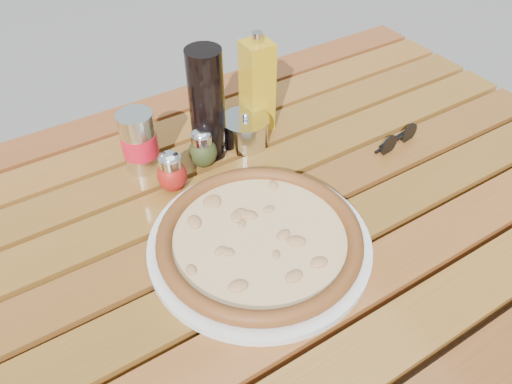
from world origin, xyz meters
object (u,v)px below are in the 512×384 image
pepper_shaker (172,172)px  olive_oil_cruet (257,86)px  soda_can (139,142)px  pizza (260,237)px  oregano_shaker (203,149)px  table (262,240)px  dark_bottle (207,105)px  plate (260,244)px  parmesan_tin (246,130)px  sunglasses (398,139)px

pepper_shaker → olive_oil_cruet: size_ratio=0.39×
soda_can → olive_oil_cruet: size_ratio=0.57×
pizza → soda_can: bearing=105.2°
pepper_shaker → oregano_shaker: (0.08, 0.03, 0.00)m
table → pepper_shaker: pepper_shaker is taller
oregano_shaker → soda_can: 0.12m
oregano_shaker → table: bearing=-81.3°
table → dark_bottle: (0.00, 0.20, 0.19)m
plate → oregano_shaker: size_ratio=4.39×
parmesan_tin → sunglasses: size_ratio=1.09×
pepper_shaker → sunglasses: 0.45m
soda_can → sunglasses: (0.46, -0.21, -0.04)m
table → parmesan_tin: (0.08, 0.18, 0.11)m
sunglasses → dark_bottle: bearing=143.3°
plate → parmesan_tin: (0.13, 0.25, 0.02)m
pepper_shaker → table: bearing=-52.7°
parmesan_tin → dark_bottle: bearing=171.3°
parmesan_tin → table: bearing=-113.2°
pepper_shaker → soda_can: bearing=104.3°
pizza → dark_bottle: bearing=78.9°
dark_bottle → soda_can: (-0.13, 0.03, -0.05)m
plate → pizza: size_ratio=0.82×
olive_oil_cruet → pepper_shaker: bearing=-160.3°
oregano_shaker → sunglasses: (0.36, -0.16, -0.02)m
olive_oil_cruet → sunglasses: olive_oil_cruet is taller
olive_oil_cruet → table: bearing=-120.4°
pizza → olive_oil_cruet: bearing=58.4°
plate → parmesan_tin: 0.28m
dark_bottle → olive_oil_cruet: 0.13m
oregano_shaker → pizza: bearing=-95.4°
sunglasses → pepper_shaker: bearing=156.5°
plate → olive_oil_cruet: 0.35m
oregano_shaker → plate: bearing=-95.4°
dark_bottle → pizza: bearing=-101.1°
pizza → dark_bottle: size_ratio=1.99×
olive_oil_cruet → parmesan_tin: 0.09m
table → pepper_shaker: size_ratio=17.07×
pizza → plate: bearing=180.0°
soda_can → parmesan_tin: bearing=-11.1°
dark_bottle → soda_can: 0.14m
table → sunglasses: bearing=2.3°
pepper_shaker → oregano_shaker: size_ratio=1.00×
plate → table: bearing=54.4°
table → oregano_shaker: (-0.03, 0.17, 0.11)m
soda_can → parmesan_tin: (0.21, -0.04, -0.03)m
oregano_shaker → sunglasses: 0.39m
table → plate: 0.12m
plate → pepper_shaker: pepper_shaker is taller
pepper_shaker → sunglasses: bearing=-15.9°
olive_oil_cruet → sunglasses: 0.30m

